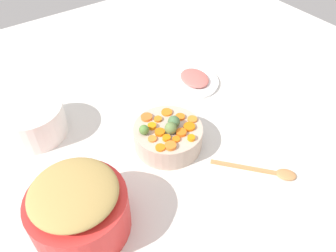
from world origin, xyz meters
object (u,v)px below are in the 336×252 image
at_px(metal_pot, 80,213).
at_px(wooden_spoon, 270,172).
at_px(casserole_dish, 32,121).
at_px(ham_plate, 189,82).
at_px(serving_bowl_carrots, 168,136).

bearing_deg(metal_pot, wooden_spoon, -106.79).
height_order(casserole_dish, ham_plate, casserole_dish).
bearing_deg(ham_plate, casserole_dish, 82.67).
height_order(serving_bowl_carrots, ham_plate, serving_bowl_carrots).
distance_m(serving_bowl_carrots, casserole_dish, 0.47).
bearing_deg(casserole_dish, serving_bowl_carrots, -132.35).
relative_size(wooden_spoon, casserole_dish, 1.00).
height_order(wooden_spoon, casserole_dish, casserole_dish).
bearing_deg(wooden_spoon, serving_bowl_carrots, 33.66).
distance_m(wooden_spoon, ham_plate, 0.53).
height_order(serving_bowl_carrots, casserole_dish, casserole_dish).
relative_size(serving_bowl_carrots, wooden_spoon, 1.04).
distance_m(metal_pot, casserole_dish, 0.43).
relative_size(metal_pot, wooden_spoon, 1.18).
height_order(wooden_spoon, ham_plate, same).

